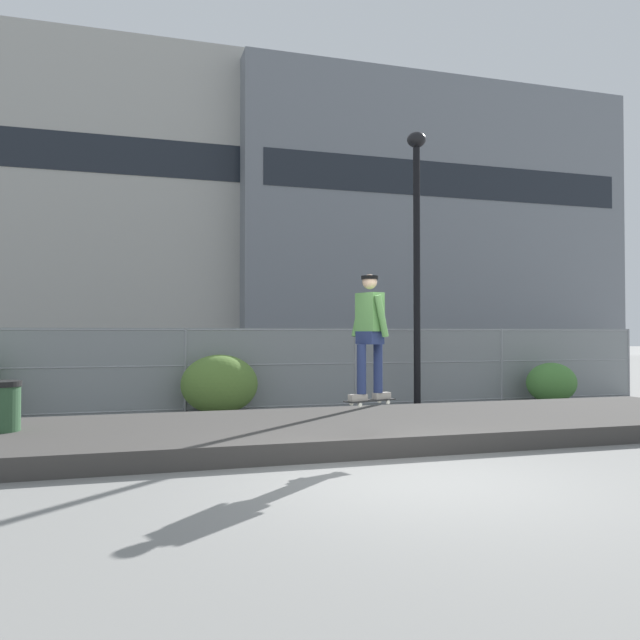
# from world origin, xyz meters

# --- Properties ---
(ground_plane) EXTENTS (120.00, 120.00, 0.00)m
(ground_plane) POSITION_xyz_m (0.00, 0.00, 0.00)
(ground_plane) COLOR slate
(gravel_berm) EXTENTS (15.64, 3.79, 0.29)m
(gravel_berm) POSITION_xyz_m (0.00, 3.12, 0.14)
(gravel_berm) COLOR #3D3A38
(gravel_berm) RESTS_ON ground_plane
(skateboard) EXTENTS (0.82, 0.47, 0.07)m
(skateboard) POSITION_xyz_m (0.06, 1.38, 0.80)
(skateboard) COLOR black
(skater) EXTENTS (0.71, 0.62, 1.76)m
(skater) POSITION_xyz_m (0.06, 1.38, 1.81)
(skater) COLOR gray
(skater) RESTS_ON skateboard
(chain_fence) EXTENTS (19.96, 0.06, 1.85)m
(chain_fence) POSITION_xyz_m (0.00, 7.31, 0.93)
(chain_fence) COLOR gray
(chain_fence) RESTS_ON ground_plane
(street_lamp) EXTENTS (0.44, 0.44, 6.44)m
(street_lamp) POSITION_xyz_m (3.23, 6.53, 4.04)
(street_lamp) COLOR black
(street_lamp) RESTS_ON ground_plane
(parked_car_near) EXTENTS (4.51, 2.16, 1.66)m
(parked_car_near) POSITION_xyz_m (-5.83, 9.43, 0.84)
(parked_car_near) COLOR #566B4C
(parked_car_near) RESTS_ON ground_plane
(parked_car_mid) EXTENTS (4.44, 2.02, 1.66)m
(parked_car_mid) POSITION_xyz_m (0.57, 9.77, 0.84)
(parked_car_mid) COLOR navy
(parked_car_mid) RESTS_ON ground_plane
(parked_car_far) EXTENTS (4.43, 2.00, 1.66)m
(parked_car_far) POSITION_xyz_m (6.21, 9.27, 0.84)
(parked_car_far) COLOR maroon
(parked_car_far) RESTS_ON ground_plane
(library_building) EXTENTS (30.47, 11.62, 21.43)m
(library_building) POSITION_xyz_m (-7.43, 41.67, 10.72)
(library_building) COLOR #B2AFA8
(library_building) RESTS_ON ground_plane
(office_block) EXTENTS (30.25, 13.95, 20.58)m
(office_block) POSITION_xyz_m (19.06, 40.81, 10.29)
(office_block) COLOR slate
(office_block) RESTS_ON ground_plane
(shrub_center) EXTENTS (1.65, 1.35, 1.27)m
(shrub_center) POSITION_xyz_m (-1.31, 6.76, 0.64)
(shrub_center) COLOR #567A33
(shrub_center) RESTS_ON ground_plane
(shrub_right) EXTENTS (1.29, 1.06, 1.00)m
(shrub_right) POSITION_xyz_m (6.91, 6.56, 0.50)
(shrub_right) COLOR #477F38
(shrub_right) RESTS_ON ground_plane
(trash_bin) EXTENTS (0.59, 0.59, 1.03)m
(trash_bin) POSITION_xyz_m (-4.99, 3.43, 0.52)
(trash_bin) COLOR #2D5133
(trash_bin) RESTS_ON ground_plane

